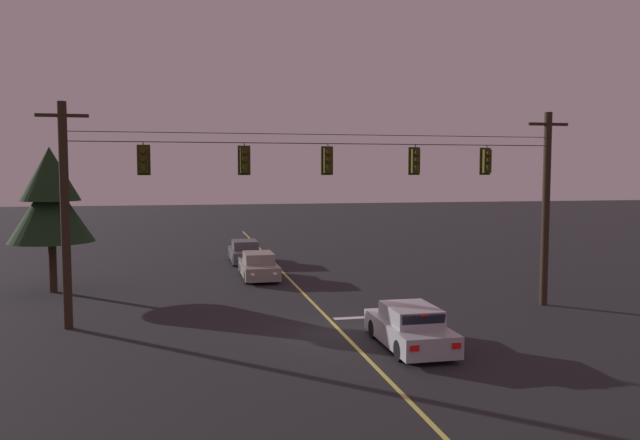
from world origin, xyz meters
The scene contains 13 objects.
ground_plane centered at (0.00, 0.00, 0.00)m, with size 180.00×180.00×0.00m, color black.
lane_centre_stripe centered at (0.00, 8.94, 0.00)m, with size 0.14×60.00×0.01m, color #D1C64C.
stop_bar_paint centered at (1.90, 2.34, 0.00)m, with size 3.40×0.36×0.01m, color silver.
signal_span_assembly centered at (0.00, 2.94, 4.25)m, with size 20.97×0.32×8.18m.
traffic_light_leftmost centered at (-6.83, 2.93, 6.13)m, with size 0.48×0.41×1.22m.
traffic_light_left_inner centered at (-3.14, 2.93, 6.13)m, with size 0.48×0.41×1.22m.
traffic_light_centre centered at (0.10, 2.93, 6.13)m, with size 0.48×0.41×1.22m.
traffic_light_right_inner centered at (3.70, 2.93, 6.13)m, with size 0.48×0.41×1.22m.
traffic_light_rightmost centered at (6.81, 2.93, 6.13)m, with size 0.48×0.41×1.22m.
car_waiting_near_lane centered at (1.69, -2.02, 0.65)m, with size 1.80×4.33×1.39m.
car_oncoming_lead centered at (-1.57, 12.13, 0.65)m, with size 1.80×4.42×1.39m.
car_oncoming_trailing centered at (-1.73, 18.24, 0.65)m, with size 1.80×4.42×1.39m.
tree_verge_near centered at (-11.53, 10.43, 4.40)m, with size 3.89×3.89×6.87m.
Camera 1 is at (-5.36, -20.79, 5.67)m, focal length 35.01 mm.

